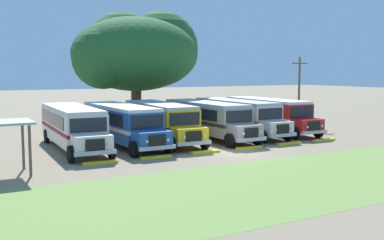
{
  "coord_description": "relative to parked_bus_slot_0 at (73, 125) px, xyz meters",
  "views": [
    {
      "loc": [
        -16.71,
        -23.91,
        5.2
      ],
      "look_at": [
        0.0,
        5.6,
        1.6
      ],
      "focal_mm": 42.97,
      "sensor_mm": 36.0,
      "label": 1
    }
  ],
  "objects": [
    {
      "name": "foreground_grass_strip",
      "position": [
        8.58,
        -14.21,
        -1.58
      ],
      "size": [
        80.0,
        9.43,
        0.01
      ],
      "primitive_type": "cube",
      "color": "olive",
      "rests_on": "ground_plane"
    },
    {
      "name": "parked_bus_slot_0",
      "position": [
        0.0,
        0.0,
        0.0
      ],
      "size": [
        3.13,
        10.9,
        2.82
      ],
      "rotation": [
        0.0,
        0.0,
        -1.62
      ],
      "color": "silver",
      "rests_on": "ground_plane"
    },
    {
      "name": "utility_pole",
      "position": [
        22.07,
        2.12,
        1.94
      ],
      "size": [
        1.8,
        0.2,
        6.55
      ],
      "color": "brown",
      "rests_on": "ground_plane"
    },
    {
      "name": "parked_bus_slot_4",
      "position": [
        13.77,
        0.38,
        0.0
      ],
      "size": [
        2.74,
        10.85,
        2.82
      ],
      "rotation": [
        0.0,
        0.0,
        -1.58
      ],
      "color": "silver",
      "rests_on": "ground_plane"
    },
    {
      "name": "ground_plane",
      "position": [
        8.58,
        -6.75,
        -1.58
      ],
      "size": [
        220.0,
        220.0,
        0.0
      ],
      "primitive_type": "plane",
      "color": "#84755B"
    },
    {
      "name": "curb_wheelstop_0",
      "position": [
        -0.07,
        -5.95,
        -1.51
      ],
      "size": [
        2.0,
        0.36,
        0.15
      ],
      "primitive_type": "cube",
      "color": "yellow",
      "rests_on": "ground_plane"
    },
    {
      "name": "curb_wheelstop_1",
      "position": [
        3.39,
        -5.95,
        -1.51
      ],
      "size": [
        2.0,
        0.36,
        0.15
      ],
      "primitive_type": "cube",
      "color": "yellow",
      "rests_on": "ground_plane"
    },
    {
      "name": "curb_wheelstop_4",
      "position": [
        13.77,
        -5.95,
        -1.51
      ],
      "size": [
        2.0,
        0.36,
        0.15
      ],
      "primitive_type": "cube",
      "color": "yellow",
      "rests_on": "ground_plane"
    },
    {
      "name": "parked_bus_slot_2",
      "position": [
        6.7,
        0.3,
        0.0
      ],
      "size": [
        3.31,
        10.93,
        2.82
      ],
      "rotation": [
        0.0,
        0.0,
        -1.64
      ],
      "color": "yellow",
      "rests_on": "ground_plane"
    },
    {
      "name": "curb_wheelstop_3",
      "position": [
        10.31,
        -5.95,
        -1.51
      ],
      "size": [
        2.0,
        0.36,
        0.15
      ],
      "primitive_type": "cube",
      "color": "yellow",
      "rests_on": "ground_plane"
    },
    {
      "name": "parked_bus_slot_3",
      "position": [
        10.5,
        -0.19,
        0.0
      ],
      "size": [
        2.68,
        10.84,
        2.82
      ],
      "rotation": [
        0.0,
        0.0,
        -1.57
      ],
      "color": "#9E9993",
      "rests_on": "ground_plane"
    },
    {
      "name": "curb_wheelstop_5",
      "position": [
        17.23,
        -5.95,
        -1.51
      ],
      "size": [
        2.0,
        0.36,
        0.15
      ],
      "primitive_type": "cube",
      "color": "yellow",
      "rests_on": "ground_plane"
    },
    {
      "name": "parked_bus_slot_1",
      "position": [
        3.44,
        -0.14,
        0.0
      ],
      "size": [
        2.78,
        10.85,
        2.82
      ],
      "rotation": [
        0.0,
        0.0,
        -1.56
      ],
      "color": "#23519E",
      "rests_on": "ground_plane"
    },
    {
      "name": "parked_bus_slot_5",
      "position": [
        17.15,
        0.51,
        0.0
      ],
      "size": [
        3.05,
        10.89,
        2.82
      ],
      "rotation": [
        0.0,
        0.0,
        -1.61
      ],
      "color": "red",
      "rests_on": "ground_plane"
    },
    {
      "name": "curb_wheelstop_2",
      "position": [
        6.85,
        -5.95,
        -1.51
      ],
      "size": [
        2.0,
        0.36,
        0.15
      ],
      "primitive_type": "cube",
      "color": "yellow",
      "rests_on": "ground_plane"
    },
    {
      "name": "broad_shade_tree",
      "position": [
        9.38,
        11.38,
        5.48
      ],
      "size": [
        13.52,
        12.38,
        11.27
      ],
      "color": "brown",
      "rests_on": "ground_plane"
    }
  ]
}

